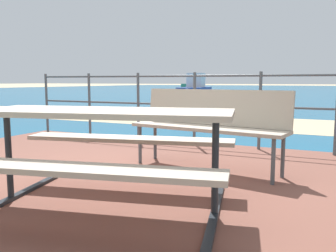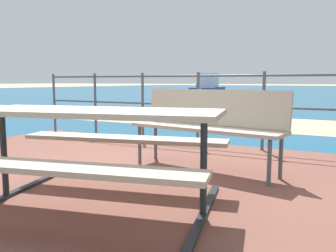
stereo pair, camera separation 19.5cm
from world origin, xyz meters
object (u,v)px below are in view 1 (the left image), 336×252
at_px(picnic_table, 105,134).
at_px(park_bench, 209,120).
at_px(boat_far, 192,85).
at_px(boat_near, 195,90).

relative_size(picnic_table, park_bench, 1.20).
height_order(picnic_table, boat_far, boat_far).
xyz_separation_m(park_bench, boat_far, (-18.60, 47.66, -0.14)).
bearing_deg(park_bench, boat_near, 120.68).
distance_m(park_bench, boat_far, 51.16).
xyz_separation_m(park_bench, boat_near, (-6.51, 16.83, -0.10)).
bearing_deg(boat_near, boat_far, -166.06).
distance_m(picnic_table, boat_near, 19.38).
bearing_deg(boat_far, park_bench, -142.43).
height_order(boat_near, boat_far, boat_near).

